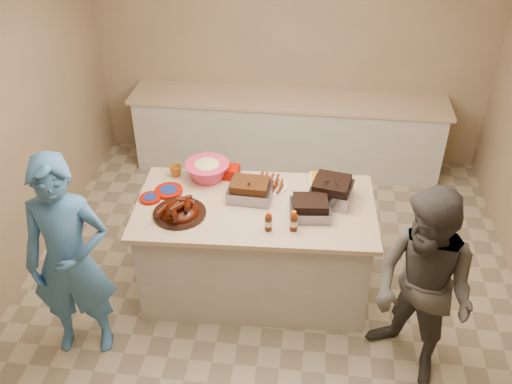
# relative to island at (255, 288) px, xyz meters

# --- Properties ---
(room) EXTENTS (4.50, 5.00, 2.70)m
(room) POSITION_rel_island_xyz_m (0.12, -0.07, 0.00)
(room) COLOR tan
(room) RESTS_ON ground
(back_counter) EXTENTS (3.60, 0.64, 0.90)m
(back_counter) POSITION_rel_island_xyz_m (0.12, 2.13, 0.45)
(back_counter) COLOR beige
(back_counter) RESTS_ON ground
(island) EXTENTS (2.02, 1.13, 0.93)m
(island) POSITION_rel_island_xyz_m (0.00, 0.00, 0.00)
(island) COLOR beige
(island) RESTS_ON ground
(rib_platter) EXTENTS (0.45, 0.45, 0.17)m
(rib_platter) POSITION_rel_island_xyz_m (-0.59, -0.19, 0.93)
(rib_platter) COLOR #3E0D02
(rib_platter) RESTS_ON island
(pulled_pork_tray) EXTENTS (0.37, 0.29, 0.11)m
(pulled_pork_tray) POSITION_rel_island_xyz_m (-0.06, 0.10, 0.93)
(pulled_pork_tray) COLOR #47230F
(pulled_pork_tray) RESTS_ON island
(brisket_tray) EXTENTS (0.35, 0.30, 0.10)m
(brisket_tray) POSITION_rel_island_xyz_m (0.45, -0.08, 0.93)
(brisket_tray) COLOR black
(brisket_tray) RESTS_ON island
(roasting_pan) EXTENTS (0.39, 0.39, 0.13)m
(roasting_pan) POSITION_rel_island_xyz_m (0.62, 0.16, 0.93)
(roasting_pan) COLOR gray
(roasting_pan) RESTS_ON island
(coleslaw_bowl) EXTENTS (0.40, 0.40, 0.26)m
(coleslaw_bowl) POSITION_rel_island_xyz_m (-0.46, 0.35, 0.93)
(coleslaw_bowl) COLOR #D62A56
(coleslaw_bowl) RESTS_ON island
(sausage_plate) EXTENTS (0.33, 0.33, 0.05)m
(sausage_plate) POSITION_rel_island_xyz_m (0.09, 0.29, 0.93)
(sausage_plate) COLOR silver
(sausage_plate) RESTS_ON island
(mac_cheese_dish) EXTENTS (0.32, 0.24, 0.08)m
(mac_cheese_dish) POSITION_rel_island_xyz_m (0.58, 0.37, 0.93)
(mac_cheese_dish) COLOR #F49A07
(mac_cheese_dish) RESTS_ON island
(bbq_bottle_a) EXTENTS (0.06, 0.06, 0.17)m
(bbq_bottle_a) POSITION_rel_island_xyz_m (0.14, -0.31, 0.93)
(bbq_bottle_a) COLOR #3C180A
(bbq_bottle_a) RESTS_ON island
(bbq_bottle_b) EXTENTS (0.06, 0.06, 0.18)m
(bbq_bottle_b) POSITION_rel_island_xyz_m (0.33, -0.28, 0.93)
(bbq_bottle_b) COLOR #3C180A
(bbq_bottle_b) RESTS_ON island
(mustard_bottle) EXTENTS (0.05, 0.05, 0.13)m
(mustard_bottle) POSITION_rel_island_xyz_m (-0.09, 0.18, 0.93)
(mustard_bottle) COLOR #E6AA00
(mustard_bottle) RESTS_ON island
(sauce_bowl) EXTENTS (0.14, 0.05, 0.14)m
(sauce_bowl) POSITION_rel_island_xyz_m (-0.09, 0.28, 0.93)
(sauce_bowl) COLOR silver
(sauce_bowl) RESTS_ON island
(plate_stack_large) EXTENTS (0.25, 0.25, 0.03)m
(plate_stack_large) POSITION_rel_island_xyz_m (-0.75, 0.10, 0.93)
(plate_stack_large) COLOR #910B00
(plate_stack_large) RESTS_ON island
(plate_stack_small) EXTENTS (0.19, 0.19, 0.02)m
(plate_stack_small) POSITION_rel_island_xyz_m (-0.88, -0.02, 0.93)
(plate_stack_small) COLOR #910B00
(plate_stack_small) RESTS_ON island
(plastic_cup) EXTENTS (0.12, 0.11, 0.11)m
(plastic_cup) POSITION_rel_island_xyz_m (-0.75, 0.35, 0.93)
(plastic_cup) COLOR #8A4F10
(plastic_cup) RESTS_ON island
(basket_stack) EXTENTS (0.21, 0.17, 0.10)m
(basket_stack) POSITION_rel_island_xyz_m (-0.30, 0.40, 0.93)
(basket_stack) COLOR #910B00
(basket_stack) RESTS_ON island
(guest_blue) EXTENTS (0.93, 1.84, 0.42)m
(guest_blue) POSITION_rel_island_xyz_m (-1.28, -0.78, 0.00)
(guest_blue) COLOR #3D76B5
(guest_blue) RESTS_ON ground
(guest_gray) EXTENTS (1.75, 1.70, 0.62)m
(guest_gray) POSITION_rel_island_xyz_m (1.28, -0.72, 0.00)
(guest_gray) COLOR #4E4B46
(guest_gray) RESTS_ON ground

